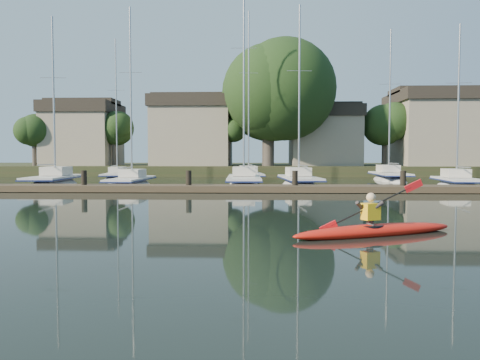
{
  "coord_description": "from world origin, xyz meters",
  "views": [
    {
      "loc": [
        0.85,
        -12.28,
        2.05
      ],
      "look_at": [
        0.28,
        3.85,
        1.2
      ],
      "focal_mm": 35.0,
      "sensor_mm": 36.0,
      "label": 1
    }
  ],
  "objects_px": {
    "kayak": "(375,228)",
    "sailboat_3": "(299,189)",
    "sailboat_4": "(457,190)",
    "sailboat_1": "(131,189)",
    "sailboat_6": "(249,182)",
    "sailboat_5": "(117,181)",
    "dock": "(242,188)",
    "sailboat_2": "(244,189)",
    "sailboat_7": "(389,183)",
    "sailboat_0": "(54,189)"
  },
  "relations": [
    {
      "from": "sailboat_5",
      "to": "dock",
      "type": "bearing_deg",
      "value": -58.13
    },
    {
      "from": "sailboat_0",
      "to": "sailboat_6",
      "type": "height_order",
      "value": "sailboat_6"
    },
    {
      "from": "kayak",
      "to": "sailboat_4",
      "type": "relative_size",
      "value": 0.4
    },
    {
      "from": "sailboat_0",
      "to": "sailboat_4",
      "type": "distance_m",
      "value": 26.71
    },
    {
      "from": "dock",
      "to": "sailboat_7",
      "type": "distance_m",
      "value": 17.03
    },
    {
      "from": "sailboat_7",
      "to": "sailboat_0",
      "type": "bearing_deg",
      "value": -160.54
    },
    {
      "from": "sailboat_5",
      "to": "sailboat_6",
      "type": "xyz_separation_m",
      "value": [
        11.39,
        -0.27,
        -0.01
      ]
    },
    {
      "from": "sailboat_2",
      "to": "sailboat_4",
      "type": "height_order",
      "value": "sailboat_2"
    },
    {
      "from": "sailboat_4",
      "to": "sailboat_6",
      "type": "xyz_separation_m",
      "value": [
        -13.6,
        9.04,
        0.01
      ]
    },
    {
      "from": "kayak",
      "to": "sailboat_4",
      "type": "bearing_deg",
      "value": 38.68
    },
    {
      "from": "dock",
      "to": "sailboat_0",
      "type": "height_order",
      "value": "sailboat_0"
    },
    {
      "from": "kayak",
      "to": "sailboat_5",
      "type": "relative_size",
      "value": 0.35
    },
    {
      "from": "sailboat_1",
      "to": "sailboat_5",
      "type": "xyz_separation_m",
      "value": [
        -3.69,
        9.05,
        0.01
      ]
    },
    {
      "from": "sailboat_0",
      "to": "sailboat_1",
      "type": "xyz_separation_m",
      "value": [
        5.41,
        -0.49,
        0.03
      ]
    },
    {
      "from": "sailboat_0",
      "to": "sailboat_6",
      "type": "relative_size",
      "value": 0.83
    },
    {
      "from": "sailboat_2",
      "to": "sailboat_0",
      "type": "bearing_deg",
      "value": 178.17
    },
    {
      "from": "sailboat_0",
      "to": "sailboat_5",
      "type": "xyz_separation_m",
      "value": [
        1.71,
        8.57,
        0.05
      ]
    },
    {
      "from": "kayak",
      "to": "sailboat_1",
      "type": "xyz_separation_m",
      "value": [
        -11.41,
        18.75,
        -0.36
      ]
    },
    {
      "from": "kayak",
      "to": "sailboat_2",
      "type": "relative_size",
      "value": 0.29
    },
    {
      "from": "sailboat_0",
      "to": "sailboat_1",
      "type": "bearing_deg",
      "value": -9.38
    },
    {
      "from": "sailboat_0",
      "to": "sailboat_5",
      "type": "distance_m",
      "value": 8.74
    },
    {
      "from": "sailboat_1",
      "to": "sailboat_3",
      "type": "height_order",
      "value": "sailboat_3"
    },
    {
      "from": "kayak",
      "to": "dock",
      "type": "bearing_deg",
      "value": 82.06
    },
    {
      "from": "dock",
      "to": "sailboat_7",
      "type": "relative_size",
      "value": 2.48
    },
    {
      "from": "kayak",
      "to": "sailboat_6",
      "type": "bearing_deg",
      "value": 74.48
    },
    {
      "from": "sailboat_4",
      "to": "sailboat_7",
      "type": "bearing_deg",
      "value": 110.4
    },
    {
      "from": "sailboat_2",
      "to": "sailboat_6",
      "type": "xyz_separation_m",
      "value": [
        0.19,
        8.31,
        0.02
      ]
    },
    {
      "from": "sailboat_6",
      "to": "sailboat_1",
      "type": "bearing_deg",
      "value": -136.53
    },
    {
      "from": "dock",
      "to": "sailboat_1",
      "type": "distance_m",
      "value": 8.77
    },
    {
      "from": "dock",
      "to": "sailboat_1",
      "type": "bearing_deg",
      "value": 149.1
    },
    {
      "from": "sailboat_4",
      "to": "kayak",
      "type": "bearing_deg",
      "value": -112.04
    },
    {
      "from": "sailboat_0",
      "to": "sailboat_6",
      "type": "distance_m",
      "value": 15.51
    },
    {
      "from": "sailboat_5",
      "to": "sailboat_7",
      "type": "bearing_deg",
      "value": -10.72
    },
    {
      "from": "dock",
      "to": "sailboat_5",
      "type": "xyz_separation_m",
      "value": [
        -11.21,
        13.55,
        -0.37
      ]
    },
    {
      "from": "sailboat_2",
      "to": "sailboat_7",
      "type": "distance_m",
      "value": 13.85
    },
    {
      "from": "sailboat_1",
      "to": "sailboat_6",
      "type": "xyz_separation_m",
      "value": [
        7.7,
        8.78,
        -0.0
      ]
    },
    {
      "from": "sailboat_1",
      "to": "sailboat_6",
      "type": "distance_m",
      "value": 11.68
    },
    {
      "from": "dock",
      "to": "sailboat_6",
      "type": "bearing_deg",
      "value": 89.22
    },
    {
      "from": "sailboat_1",
      "to": "sailboat_6",
      "type": "height_order",
      "value": "sailboat_6"
    },
    {
      "from": "kayak",
      "to": "sailboat_4",
      "type": "height_order",
      "value": "sailboat_4"
    },
    {
      "from": "kayak",
      "to": "sailboat_7",
      "type": "height_order",
      "value": "sailboat_7"
    },
    {
      "from": "kayak",
      "to": "sailboat_7",
      "type": "bearing_deg",
      "value": 50.43
    },
    {
      "from": "kayak",
      "to": "sailboat_3",
      "type": "distance_m",
      "value": 19.45
    },
    {
      "from": "sailboat_7",
      "to": "dock",
      "type": "bearing_deg",
      "value": -130.65
    },
    {
      "from": "sailboat_2",
      "to": "sailboat_3",
      "type": "xyz_separation_m",
      "value": [
        3.72,
        0.22,
        -0.0
      ]
    },
    {
      "from": "sailboat_7",
      "to": "sailboat_6",
      "type": "bearing_deg",
      "value": 178.21
    },
    {
      "from": "kayak",
      "to": "dock",
      "type": "relative_size",
      "value": 0.14
    },
    {
      "from": "dock",
      "to": "sailboat_7",
      "type": "bearing_deg",
      "value": 46.53
    },
    {
      "from": "sailboat_5",
      "to": "sailboat_6",
      "type": "height_order",
      "value": "sailboat_6"
    },
    {
      "from": "sailboat_1",
      "to": "sailboat_6",
      "type": "bearing_deg",
      "value": 49.32
    }
  ]
}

